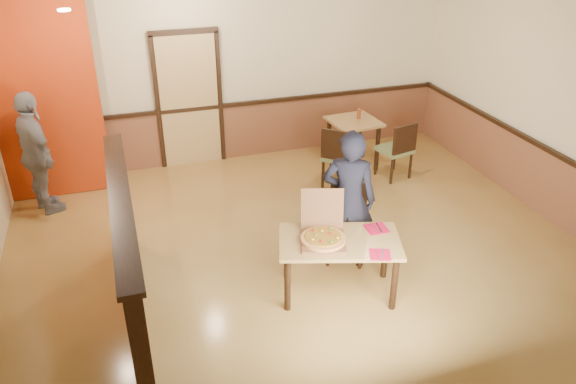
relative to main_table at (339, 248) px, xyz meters
name	(u,v)px	position (x,y,z in m)	size (l,w,h in m)	color
floor	(312,271)	(-0.13, 0.45, -0.57)	(7.00, 7.00, 0.00)	tan
ceiling	(318,27)	(-0.13, 0.45, 2.23)	(7.00, 7.00, 0.00)	black
wall_back	(238,74)	(-0.13, 3.95, 0.83)	(7.00, 7.00, 0.00)	beige
wainscot_back	(240,131)	(-0.13, 3.92, -0.12)	(7.00, 0.04, 0.90)	brown
chair_rail_back	(240,104)	(-0.13, 3.90, 0.35)	(7.00, 0.06, 0.06)	black
wainscot_right	(563,194)	(3.34, 0.45, -0.12)	(0.04, 7.00, 0.90)	brown
chair_rail_right	(570,162)	(3.32, 0.45, 0.35)	(0.06, 7.00, 0.06)	black
back_door	(189,101)	(-0.93, 3.91, 0.48)	(0.90, 0.06, 2.10)	#D9B46F
booth_partition	(129,258)	(-2.13, 0.25, 0.16)	(0.20, 3.10, 1.44)	black
red_accent_panel	(39,102)	(-3.03, 3.45, 0.83)	(1.60, 0.20, 2.78)	#B8320D
spot_a	(64,10)	(-2.43, 2.25, 2.21)	(0.14, 0.14, 0.02)	beige
main_table	(339,248)	(0.00, 0.00, 0.00)	(1.43, 1.07, 0.68)	tan
diner_chair	(347,219)	(0.37, 0.65, -0.07)	(0.62, 0.62, 0.93)	olive
side_chair_left	(339,155)	(0.98, 2.38, -0.05)	(0.66, 0.66, 0.95)	olive
side_chair_right	(398,148)	(1.94, 2.37, -0.08)	(0.54, 0.54, 0.91)	olive
side_table	(353,131)	(1.48, 2.98, 0.03)	(0.79, 0.79, 0.78)	tan
diner	(349,200)	(0.32, 0.51, 0.27)	(0.61, 0.40, 1.68)	black
passerby	(37,154)	(-3.13, 2.94, 0.28)	(1.00, 0.42, 1.71)	gray
pizza_box	(323,235)	(-0.17, 0.05, 0.17)	(0.59, 0.65, 0.48)	brown
pizza	(323,239)	(-0.19, 0.01, 0.16)	(0.47, 0.47, 0.03)	#DE9A50
napkin_near	(380,254)	(0.28, -0.38, 0.11)	(0.27, 0.27, 0.01)	red
napkin_far	(376,228)	(0.47, 0.09, 0.11)	(0.24, 0.24, 0.01)	red
condiment	(359,114)	(1.58, 3.05, 0.28)	(0.06, 0.06, 0.15)	maroon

